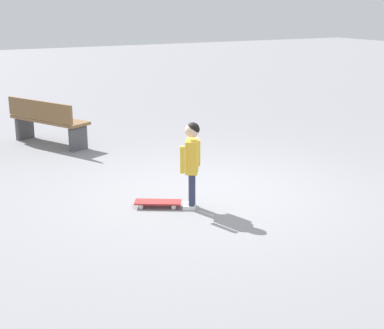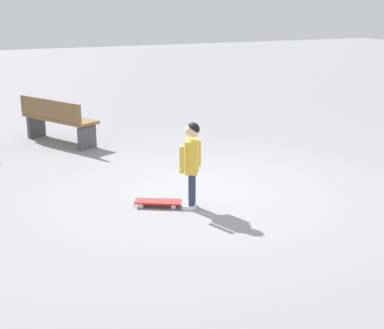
{
  "view_description": "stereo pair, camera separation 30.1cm",
  "coord_description": "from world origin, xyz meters",
  "views": [
    {
      "loc": [
        -3.49,
        -5.93,
        2.4
      ],
      "look_at": [
        -0.48,
        -0.34,
        0.55
      ],
      "focal_mm": 52.13,
      "sensor_mm": 36.0,
      "label": 1
    },
    {
      "loc": [
        -3.22,
        -6.07,
        2.4
      ],
      "look_at": [
        -0.48,
        -0.34,
        0.55
      ],
      "focal_mm": 52.13,
      "sensor_mm": 36.0,
      "label": 2
    }
  ],
  "objects": [
    {
      "name": "child_person",
      "position": [
        -0.48,
        -0.34,
        0.66
      ],
      "size": [
        0.36,
        0.28,
        1.06
      ],
      "color": "#2D3351",
      "rests_on": "ground"
    },
    {
      "name": "skateboard",
      "position": [
        -0.83,
        -0.12,
        0.06
      ],
      "size": [
        0.58,
        0.45,
        0.07
      ],
      "color": "#B22D2D",
      "rests_on": "ground"
    },
    {
      "name": "street_bench",
      "position": [
        -1.21,
        3.6,
        0.42
      ],
      "size": [
        1.09,
        1.63,
        0.8
      ],
      "color": "brown",
      "rests_on": "ground"
    },
    {
      "name": "ground_plane",
      "position": [
        0.0,
        0.0,
        0.0
      ],
      "size": [
        50.0,
        50.0,
        0.0
      ],
      "primitive_type": "plane",
      "color": "gray"
    }
  ]
}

